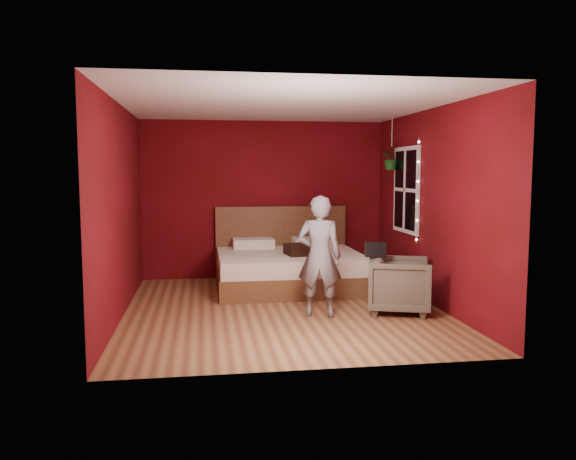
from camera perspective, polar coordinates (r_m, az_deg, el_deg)
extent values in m
plane|color=#99693D|center=(7.33, -0.51, -8.02)|extent=(4.50, 4.50, 0.00)
cube|color=maroon|center=(9.37, -2.47, 3.08)|extent=(4.00, 0.02, 2.60)
cube|color=maroon|center=(4.91, 3.19, 0.43)|extent=(4.00, 0.02, 2.60)
cube|color=maroon|center=(7.13, -16.74, 1.92)|extent=(0.02, 4.50, 2.60)
cube|color=maroon|center=(7.67, 14.52, 2.25)|extent=(0.02, 4.50, 2.60)
cube|color=silver|center=(7.16, -0.53, 12.69)|extent=(4.00, 4.50, 0.02)
cube|color=white|center=(8.48, 11.92, 4.01)|extent=(0.04, 0.97, 1.27)
cube|color=black|center=(8.48, 11.82, 4.01)|extent=(0.02, 0.85, 1.15)
cube|color=white|center=(8.48, 11.79, 4.01)|extent=(0.03, 0.05, 1.15)
cube|color=white|center=(8.48, 11.79, 4.01)|extent=(0.03, 0.85, 0.05)
cylinder|color=silver|center=(7.98, 13.04, 3.87)|extent=(0.01, 0.01, 1.45)
sphere|color=#FFF2CC|center=(8.04, 12.92, -0.95)|extent=(0.04, 0.04, 0.04)
sphere|color=#FFF2CC|center=(8.01, 12.97, 0.97)|extent=(0.04, 0.04, 0.04)
sphere|color=#FFF2CC|center=(7.99, 13.01, 2.90)|extent=(0.04, 0.04, 0.04)
sphere|color=#FFF2CC|center=(7.98, 13.06, 4.84)|extent=(0.04, 0.04, 0.04)
sphere|color=#FFF2CC|center=(7.98, 13.11, 6.77)|extent=(0.04, 0.04, 0.04)
sphere|color=#FFF2CC|center=(7.99, 13.15, 8.71)|extent=(0.04, 0.04, 0.04)
cube|color=brown|center=(8.57, 0.12, -4.92)|extent=(2.17, 1.85, 0.30)
cube|color=white|center=(8.52, 0.12, -3.13)|extent=(2.13, 1.81, 0.24)
cube|color=brown|center=(9.36, -0.70, -1.23)|extent=(2.17, 0.09, 1.19)
cube|color=white|center=(9.05, -3.54, -1.36)|extent=(0.65, 0.41, 0.15)
cube|color=white|center=(9.18, 2.55, -1.24)|extent=(0.65, 0.41, 0.15)
imported|color=slate|center=(6.83, 3.20, -2.70)|extent=(0.61, 0.48, 1.49)
imported|color=#5B5948|center=(7.24, 11.26, -5.50)|extent=(0.96, 0.94, 0.69)
cube|color=black|center=(7.22, 8.87, -1.95)|extent=(0.28, 0.17, 0.18)
cube|color=black|center=(8.31, 1.37, -1.99)|extent=(0.50, 0.50, 0.16)
cylinder|color=silver|center=(8.87, 10.52, 9.79)|extent=(0.01, 0.01, 0.45)
imported|color=#18551D|center=(8.85, 10.47, 7.18)|extent=(0.35, 0.31, 0.36)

